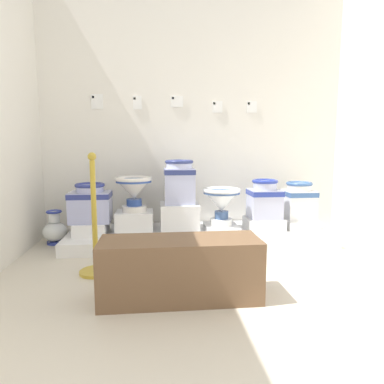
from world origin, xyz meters
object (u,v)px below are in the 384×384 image
antique_toilet_tall_cobalt (134,189)px  plinth_block_squat_floral (179,216)px  museum_bench (180,269)px  antique_toilet_leftmost (299,200)px  info_placard_third (177,101)px  plinth_block_pale_glazed (221,227)px  info_placard_fourth (217,107)px  decorative_vase_companion (55,230)px  antique_toilet_broad_patterned (90,202)px  plinth_block_tall_cobalt (135,221)px  stanchion_post_near_left (95,240)px  plinth_block_broad_patterned (92,228)px  antique_toilet_central_ornate (265,199)px  info_placard_first (97,101)px  info_placard_second (137,102)px  plinth_block_leftmost (298,222)px  antique_toilet_squat_floral (179,181)px  info_placard_fifth (252,107)px  antique_toilet_pale_glazed (222,201)px  plinth_block_central_ornate (264,223)px

antique_toilet_tall_cobalt → plinth_block_squat_floral: size_ratio=0.94×
museum_bench → antique_toilet_leftmost: bearing=44.7°
antique_toilet_tall_cobalt → info_placard_third: size_ratio=2.72×
info_placard_third → plinth_block_pale_glazed: bearing=-46.1°
info_placard_fourth → decorative_vase_companion: info_placard_fourth is taller
antique_toilet_broad_patterned → plinth_block_tall_cobalt: (0.43, 0.05, -0.21)m
stanchion_post_near_left → antique_toilet_leftmost: bearing=23.0°
antique_toilet_leftmost → museum_bench: bearing=-135.3°
plinth_block_broad_patterned → decorative_vase_companion: (-0.39, 0.10, -0.04)m
antique_toilet_tall_cobalt → antique_toilet_central_ornate: 1.36m
info_placard_third → decorative_vase_companion: 1.88m
antique_toilet_broad_patterned → antique_toilet_leftmost: bearing=2.0°
plinth_block_broad_patterned → museum_bench: 1.52m
antique_toilet_leftmost → museum_bench: size_ratio=0.39×
plinth_block_squat_floral → antique_toilet_leftmost: (1.29, -0.02, 0.16)m
info_placard_first → info_placard_second: size_ratio=1.09×
plinth_block_broad_patterned → stanchion_post_near_left: (0.17, -0.78, 0.09)m
info_placard_third → plinth_block_leftmost: bearing=-16.2°
antique_toilet_squat_floral → antique_toilet_leftmost: size_ratio=1.14×
decorative_vase_companion → museum_bench: 1.83m
plinth_block_broad_patterned → plinth_block_tall_cobalt: plinth_block_tall_cobalt is taller
plinth_block_broad_patterned → info_placard_third: info_placard_third is taller
plinth_block_broad_patterned → antique_toilet_leftmost: size_ratio=0.92×
info_placard_fifth → plinth_block_pale_glazed: bearing=-133.4°
plinth_block_broad_patterned → antique_toilet_pale_glazed: 1.34m
plinth_block_leftmost → info_placard_second: info_placard_second is taller
plinth_block_tall_cobalt → museum_bench: bearing=-74.3°
antique_toilet_tall_cobalt → antique_toilet_central_ornate: size_ratio=0.93×
plinth_block_squat_floral → plinth_block_pale_glazed: size_ratio=1.09×
plinth_block_squat_floral → info_placard_fourth: (0.46, 0.36, 1.17)m
antique_toilet_broad_patterned → info_placard_third: size_ratio=2.90×
info_placard_fifth → antique_toilet_leftmost: bearing=-40.6°
info_placard_fourth → antique_toilet_broad_patterned: bearing=-161.4°
antique_toilet_broad_patterned → plinth_block_squat_floral: size_ratio=1.01×
plinth_block_broad_patterned → info_placard_second: info_placard_second is taller
plinth_block_central_ornate → info_placard_fourth: size_ratio=3.11×
info_placard_first → antique_toilet_broad_patterned: bearing=-93.0°
decorative_vase_companion → antique_toilet_central_ornate: bearing=-2.8°
plinth_block_central_ornate → stanchion_post_near_left: 1.78m
plinth_block_pale_glazed → antique_toilet_tall_cobalt: bearing=177.4°
info_placard_fifth → info_placard_second: bearing=-180.0°
plinth_block_broad_patterned → antique_toilet_squat_floral: bearing=6.2°
info_placard_fourth → info_placard_first: bearing=180.0°
antique_toilet_squat_floral → antique_toilet_pale_glazed: bearing=-12.0°
antique_toilet_broad_patterned → museum_bench: bearing=-58.1°
museum_bench → info_placard_fifth: bearing=61.5°
antique_toilet_pale_glazed → plinth_block_squat_floral: bearing=168.0°
antique_toilet_broad_patterned → plinth_block_pale_glazed: size_ratio=1.10×
museum_bench → info_placard_second: bearing=101.2°
plinth_block_broad_patterned → plinth_block_leftmost: (2.18, 0.08, -0.02)m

